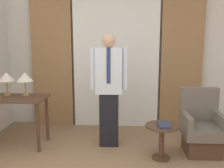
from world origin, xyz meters
TOP-DOWN VIEW (x-y plane):
  - wall_back at (0.00, 2.77)m, footprint 10.00×0.06m
  - curtain_sheer_center at (0.00, 2.64)m, footprint 1.60×0.06m
  - curtain_drape_left at (-1.23, 2.64)m, footprint 0.77×0.06m
  - curtain_drape_right at (1.23, 2.64)m, footprint 0.77×0.06m
  - desk at (-1.56, 1.61)m, footprint 1.01×0.57m
  - table_lamp_left at (-1.71, 1.74)m, footprint 0.26×0.26m
  - table_lamp_right at (-1.41, 1.74)m, footprint 0.26×0.26m
  - person at (-0.08, 1.67)m, footprint 0.58×0.20m
  - armchair at (1.30, 1.49)m, footprint 0.56×0.56m
  - side_table at (0.68, 1.25)m, footprint 0.46×0.46m
  - book at (0.71, 1.22)m, footprint 0.17×0.25m

SIDE VIEW (x-z plane):
  - side_table at x=0.68m, z-range 0.09..0.58m
  - armchair at x=1.30m, z-range -0.13..0.82m
  - book at x=0.71m, z-range 0.49..0.52m
  - desk at x=-1.56m, z-range 0.26..1.04m
  - person at x=-0.08m, z-range 0.09..1.83m
  - table_lamp_left at x=-1.71m, z-range 0.88..1.25m
  - table_lamp_right at x=-1.41m, z-range 0.88..1.25m
  - curtain_sheer_center at x=0.00m, z-range 0.00..2.58m
  - curtain_drape_left at x=-1.23m, z-range 0.00..2.58m
  - curtain_drape_right at x=1.23m, z-range 0.00..2.58m
  - wall_back at x=0.00m, z-range 0.00..2.70m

